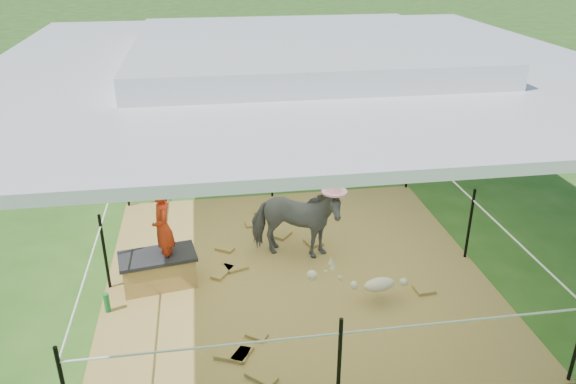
{
  "coord_description": "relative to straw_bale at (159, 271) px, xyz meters",
  "views": [
    {
      "loc": [
        -1.01,
        -5.88,
        3.87
      ],
      "look_at": [
        0.0,
        0.6,
        0.85
      ],
      "focal_mm": 35.0,
      "sensor_mm": 36.0,
      "label": 1
    }
  ],
  "objects": [
    {
      "name": "ground",
      "position": [
        1.66,
        0.04,
        -0.22
      ],
      "size": [
        90.0,
        90.0,
        0.0
      ],
      "primitive_type": "plane",
      "color": "#2D5919",
      "rests_on": "ground"
    },
    {
      "name": "hay_patch",
      "position": [
        1.66,
        0.04,
        -0.2
      ],
      "size": [
        4.6,
        4.6,
        0.03
      ],
      "primitive_type": "cube",
      "color": "brown",
      "rests_on": "ground"
    },
    {
      "name": "canopy_tent",
      "position": [
        1.66,
        0.04,
        2.48
      ],
      "size": [
        6.3,
        6.3,
        2.9
      ],
      "color": "silver",
      "rests_on": "ground"
    },
    {
      "name": "rope_fence",
      "position": [
        1.66,
        0.04,
        0.43
      ],
      "size": [
        4.54,
        4.54,
        1.0
      ],
      "color": "black",
      "rests_on": "ground"
    },
    {
      "name": "straw_bale",
      "position": [
        0.0,
        0.0,
        0.0
      ],
      "size": [
        0.89,
        0.55,
        0.37
      ],
      "primitive_type": "cube",
      "rotation": [
        0.0,
        0.0,
        0.17
      ],
      "color": "#A3773B",
      "rests_on": "hay_patch"
    },
    {
      "name": "dark_cloth",
      "position": [
        0.0,
        -0.0,
        0.21
      ],
      "size": [
        0.95,
        0.6,
        0.05
      ],
      "primitive_type": "cube",
      "rotation": [
        0.0,
        0.0,
        0.17
      ],
      "color": "black",
      "rests_on": "straw_bale"
    },
    {
      "name": "woman",
      "position": [
        0.1,
        0.0,
        0.69
      ],
      "size": [
        0.3,
        0.4,
        1.0
      ],
      "primitive_type": "imported",
      "rotation": [
        0.0,
        0.0,
        -1.4
      ],
      "color": "red",
      "rests_on": "straw_bale"
    },
    {
      "name": "green_bottle",
      "position": [
        -0.55,
        -0.45,
        -0.07
      ],
      "size": [
        0.07,
        0.07,
        0.23
      ],
      "primitive_type": "cylinder",
      "rotation": [
        0.0,
        0.0,
        0.17
      ],
      "color": "#186F33",
      "rests_on": "hay_patch"
    },
    {
      "name": "pony",
      "position": [
        1.71,
        0.4,
        0.32
      ],
      "size": [
        1.3,
        0.89,
        1.0
      ],
      "primitive_type": "imported",
      "rotation": [
        0.0,
        0.0,
        1.25
      ],
      "color": "#4F4F54",
      "rests_on": "hay_patch"
    },
    {
      "name": "pink_hat",
      "position": [
        1.71,
        0.4,
        0.89
      ],
      "size": [
        0.31,
        0.31,
        0.15
      ],
      "primitive_type": "cylinder",
      "color": "pink",
      "rests_on": "pony"
    },
    {
      "name": "foal",
      "position": [
        2.49,
        -0.74,
        0.08
      ],
      "size": [
        1.02,
        0.67,
        0.53
      ],
      "primitive_type": null,
      "rotation": [
        0.0,
        0.0,
        0.15
      ],
      "color": "beige",
      "rests_on": "hay_patch"
    },
    {
      "name": "trash_barrel",
      "position": [
        6.03,
        6.7,
        0.27
      ],
      "size": [
        0.7,
        0.7,
        0.97
      ],
      "primitive_type": "cylinder",
      "rotation": [
        0.0,
        0.0,
        -0.14
      ],
      "color": "blue",
      "rests_on": "ground"
    },
    {
      "name": "picnic_table_near",
      "position": [
        3.4,
        7.67,
        0.12
      ],
      "size": [
        1.77,
        1.42,
        0.66
      ],
      "primitive_type": "cube",
      "rotation": [
        0.0,
        0.0,
        -0.19
      ],
      "color": "brown",
      "rests_on": "ground"
    },
    {
      "name": "picnic_table_far",
      "position": [
        7.03,
        9.84,
        0.14
      ],
      "size": [
        2.05,
        1.83,
        0.7
      ],
      "primitive_type": "cube",
      "rotation": [
        0.0,
        0.0,
        -0.46
      ],
      "color": "brown",
      "rests_on": "ground"
    },
    {
      "name": "distant_person",
      "position": [
        4.49,
        7.63,
        0.4
      ],
      "size": [
        0.69,
        0.59,
        1.23
      ],
      "primitive_type": "imported",
      "rotation": [
        0.0,
        0.0,
        2.91
      ],
      "color": "teal",
      "rests_on": "ground"
    }
  ]
}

